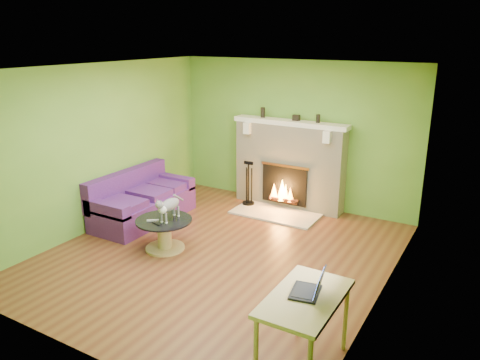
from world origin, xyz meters
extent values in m
plane|color=#5B2D1A|center=(0.00, 0.00, 0.00)|extent=(5.00, 5.00, 0.00)
plane|color=white|center=(0.00, 0.00, 2.60)|extent=(5.00, 5.00, 0.00)
plane|color=#588E2E|center=(0.00, 2.50, 1.30)|extent=(5.00, 0.00, 5.00)
plane|color=#588E2E|center=(0.00, -2.50, 1.30)|extent=(5.00, 0.00, 5.00)
plane|color=#588E2E|center=(-2.25, 0.00, 1.30)|extent=(0.00, 5.00, 5.00)
plane|color=#588E2E|center=(2.25, 0.00, 1.30)|extent=(0.00, 5.00, 5.00)
plane|color=silver|center=(2.24, -0.90, 1.55)|extent=(0.00, 1.20, 1.20)
plane|color=white|center=(2.23, -0.90, 1.55)|extent=(0.00, 1.06, 1.06)
cube|color=beige|center=(0.00, 2.33, 0.75)|extent=(2.00, 0.35, 1.50)
cube|color=black|center=(0.00, 2.13, 0.44)|extent=(0.85, 0.03, 0.68)
cube|color=gold|center=(0.00, 2.13, 0.80)|extent=(0.91, 0.02, 0.04)
cylinder|color=black|center=(0.00, 2.10, 0.16)|extent=(0.55, 0.07, 0.07)
cube|color=white|center=(0.00, 2.30, 1.54)|extent=(2.10, 0.28, 0.08)
cube|color=white|center=(-0.75, 2.11, 1.40)|extent=(0.12, 0.10, 0.20)
cube|color=white|center=(0.75, 2.11, 1.40)|extent=(0.12, 0.10, 0.20)
cube|color=beige|center=(0.00, 1.80, 0.01)|extent=(1.50, 0.75, 0.03)
cube|color=white|center=(0.00, 2.30, 1.54)|extent=(2.10, 0.28, 0.08)
cube|color=#441960|center=(-1.80, 0.45, 0.21)|extent=(0.82, 1.82, 0.41)
cube|color=#441960|center=(-2.16, 0.45, 0.56)|extent=(0.19, 1.82, 0.51)
cube|color=#441960|center=(-1.80, -0.37, 0.47)|extent=(0.82, 0.19, 0.21)
cube|color=#441960|center=(-1.80, 1.27, 0.47)|extent=(0.82, 0.19, 0.21)
cube|color=#441960|center=(-1.75, -0.07, 0.47)|extent=(0.66, 0.49, 0.11)
cube|color=#441960|center=(-1.75, 0.54, 0.47)|extent=(0.66, 0.49, 0.11)
cube|color=#441960|center=(-1.75, 1.06, 0.47)|extent=(0.66, 0.49, 0.11)
cylinder|color=tan|center=(-0.79, -0.25, 0.02)|extent=(0.57, 0.57, 0.03)
cylinder|color=tan|center=(-0.79, -0.25, 0.23)|extent=(0.20, 0.20, 0.40)
cylinder|color=black|center=(-0.79, -0.25, 0.45)|extent=(0.81, 0.81, 0.03)
cube|color=tan|center=(1.95, -1.61, 0.74)|extent=(0.60, 1.03, 0.04)
cylinder|color=tan|center=(1.70, -2.07, 0.36)|extent=(0.05, 0.05, 0.72)
cylinder|color=tan|center=(1.70, -1.14, 0.36)|extent=(0.05, 0.05, 0.72)
cylinder|color=tan|center=(2.20, -1.14, 0.36)|extent=(0.05, 0.05, 0.72)
cube|color=#959598|center=(-0.89, -0.37, 0.47)|extent=(0.16, 0.14, 0.02)
cube|color=black|center=(-0.77, -0.43, 0.47)|extent=(0.17, 0.07, 0.02)
cylinder|color=black|center=(-0.55, 2.33, 1.67)|extent=(0.08, 0.08, 0.18)
cylinder|color=black|center=(0.50, 2.33, 1.65)|extent=(0.07, 0.07, 0.14)
cube|color=black|center=(0.10, 2.33, 1.63)|extent=(0.12, 0.08, 0.10)
camera|label=1|loc=(3.31, -5.09, 3.01)|focal=35.00mm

